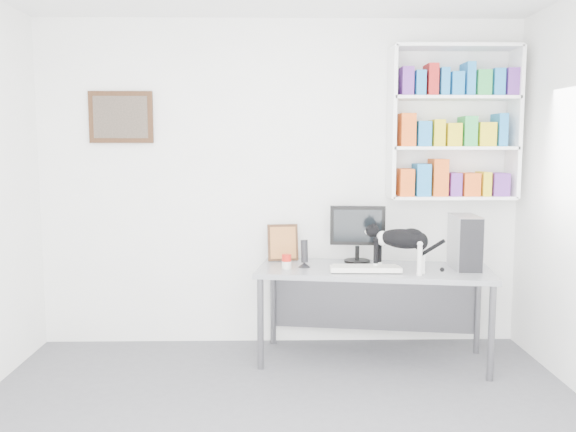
% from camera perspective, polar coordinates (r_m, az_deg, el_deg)
% --- Properties ---
extents(room, '(4.01, 4.01, 2.70)m').
position_cam_1_polar(room, '(3.11, -0.47, 0.67)').
color(room, '#5A5A5F').
rests_on(room, ground).
extents(bookshelf, '(1.03, 0.28, 1.24)m').
position_cam_1_polar(bookshelf, '(5.15, 15.21, 8.39)').
color(bookshelf, white).
rests_on(bookshelf, room).
extents(wall_art, '(0.52, 0.04, 0.42)m').
position_cam_1_polar(wall_art, '(5.22, -15.36, 8.91)').
color(wall_art, '#452716').
rests_on(wall_art, room).
extents(desk, '(1.85, 0.96, 0.73)m').
position_cam_1_polar(desk, '(4.82, 7.96, -9.13)').
color(desk, gray).
rests_on(desk, room).
extents(monitor, '(0.46, 0.26, 0.47)m').
position_cam_1_polar(monitor, '(4.91, 6.51, -1.65)').
color(monitor, black).
rests_on(monitor, desk).
extents(keyboard, '(0.53, 0.22, 0.04)m').
position_cam_1_polar(keyboard, '(4.61, 7.23, -4.90)').
color(keyboard, white).
rests_on(keyboard, desk).
extents(pc_tower, '(0.21, 0.42, 0.41)m').
position_cam_1_polar(pc_tower, '(4.85, 16.21, -2.34)').
color(pc_tower, '#ACACB1').
rests_on(pc_tower, desk).
extents(speaker, '(0.11, 0.11, 0.22)m').
position_cam_1_polar(speaker, '(4.70, 1.54, -3.48)').
color(speaker, black).
rests_on(speaker, desk).
extents(leaning_print, '(0.26, 0.13, 0.31)m').
position_cam_1_polar(leaning_print, '(4.97, -0.49, -2.44)').
color(leaning_print, '#452716').
rests_on(leaning_print, desk).
extents(soup_can, '(0.09, 0.09, 0.11)m').
position_cam_1_polar(soup_can, '(4.67, -0.13, -4.28)').
color(soup_can, red).
rests_on(soup_can, desk).
extents(cat, '(0.54, 0.43, 0.34)m').
position_cam_1_polar(cat, '(4.58, 10.52, -3.12)').
color(cat, black).
rests_on(cat, desk).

